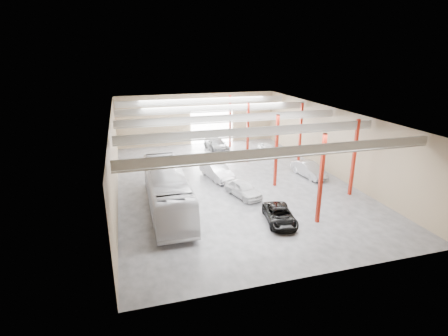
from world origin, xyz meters
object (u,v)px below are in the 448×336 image
black_sedan (280,215)px  car_row_b (217,171)px  coach_bus (167,190)px  car_right_near (309,169)px  car_row_a (243,189)px  car_row_c (216,144)px  car_right_far (267,149)px

black_sedan → car_row_b: bearing=111.3°
coach_bus → car_right_near: (15.27, 3.97, -0.99)m
coach_bus → car_row_b: coach_bus is taller
car_row_a → car_row_c: size_ratio=0.80×
car_right_far → car_row_b: bearing=-139.0°
car_row_c → car_right_far: bearing=-36.5°
coach_bus → car_row_c: size_ratio=2.35×
car_row_b → car_right_far: 11.08m
car_row_b → car_right_far: car_row_b is taller
car_right_near → coach_bus: bearing=-173.0°
black_sedan → car_right_far: bearing=80.3°
black_sedan → car_row_b: size_ratio=0.87×
black_sedan → car_row_b: 10.98m
car_row_a → car_row_b: (-1.07, 5.20, 0.11)m
car_row_b → car_row_c: 10.84m
coach_bus → car_right_near: 15.81m
black_sedan → car_right_near: bearing=60.2°
car_row_b → car_row_c: size_ratio=0.95×
coach_bus → car_row_b: bearing=46.5°
car_row_c → car_right_near: (6.72, -12.58, -0.01)m
car_right_near → car_right_far: 9.13m
black_sedan → car_right_near: car_right_near is taller
car_row_c → car_right_far: (5.87, -3.49, -0.11)m
coach_bus → car_row_c: (8.55, 16.55, -0.97)m
car_right_far → car_right_near: bearing=-82.9°
car_row_c → car_right_near: car_row_c is taller
black_sedan → car_row_c: bearing=98.6°
coach_bus → car_row_c: 18.65m
car_row_b → car_right_far: size_ratio=1.29×
black_sedan → car_right_far: size_ratio=1.12×
car_right_near → car_row_c: bearing=110.6°
car_row_a → black_sedan: bearing=-95.3°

